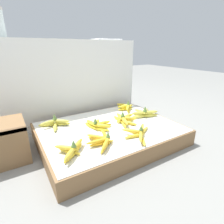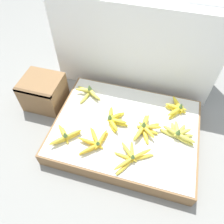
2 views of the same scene
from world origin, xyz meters
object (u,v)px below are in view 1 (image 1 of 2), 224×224
at_px(banana_bunch_back_left, 55,123).
at_px(banana_bunch_back_right, 126,107).
at_px(wooden_crate, 1,143).
at_px(banana_bunch_front_midright, 139,133).
at_px(banana_bunch_middle_midleft, 98,125).
at_px(banana_bunch_front_midleft, 103,140).
at_px(banana_bunch_middle_right, 144,113).
at_px(banana_bunch_front_left, 72,150).
at_px(foam_tray_white, 107,40).
at_px(banana_bunch_middle_midright, 124,119).

distance_m(banana_bunch_back_left, banana_bunch_back_right, 0.70).
distance_m(wooden_crate, banana_bunch_front_midright, 0.91).
bearing_deg(banana_bunch_back_right, banana_bunch_middle_midleft, -151.70).
bearing_deg(banana_bunch_front_midright, wooden_crate, 154.79).
xyz_separation_m(wooden_crate, banana_bunch_front_midright, (0.83, -0.39, 0.02)).
distance_m(banana_bunch_front_midleft, banana_bunch_middle_right, 0.59).
bearing_deg(banana_bunch_front_left, banana_bunch_front_midright, -3.40).
bearing_deg(banana_bunch_back_left, banana_bunch_middle_right, -14.99).
bearing_deg(foam_tray_white, banana_bunch_middle_right, -89.95).
height_order(banana_bunch_middle_midright, banana_bunch_middle_right, banana_bunch_middle_right).
relative_size(banana_bunch_front_midright, foam_tray_white, 0.95).
xyz_separation_m(banana_bunch_front_midright, banana_bunch_middle_right, (0.28, 0.26, 0.01)).
relative_size(banana_bunch_middle_midleft, banana_bunch_middle_midright, 0.88).
relative_size(banana_bunch_front_left, banana_bunch_middle_midleft, 0.83).
relative_size(banana_bunch_front_left, banana_bunch_front_midright, 0.70).
bearing_deg(banana_bunch_front_left, banana_bunch_front_midleft, 3.43).
bearing_deg(foam_tray_white, banana_bunch_front_midleft, -121.56).
relative_size(banana_bunch_middle_midleft, banana_bunch_back_left, 0.97).
xyz_separation_m(wooden_crate, banana_bunch_front_left, (0.35, -0.36, 0.03)).
relative_size(banana_bunch_front_midright, banana_bunch_middle_right, 1.09).
bearing_deg(banana_bunch_front_midleft, banana_bunch_back_left, 114.95).
distance_m(banana_bunch_middle_midleft, banana_bunch_middle_right, 0.46).
xyz_separation_m(banana_bunch_front_midleft, banana_bunch_middle_right, (0.54, 0.22, 0.01)).
bearing_deg(banana_bunch_back_right, banana_bunch_front_left, -147.09).
bearing_deg(banana_bunch_front_midright, banana_bunch_middle_right, 43.53).
bearing_deg(banana_bunch_back_left, foam_tray_white, 31.97).
relative_size(wooden_crate, banana_bunch_back_right, 1.35).
relative_size(banana_bunch_back_left, foam_tray_white, 0.83).
bearing_deg(banana_bunch_back_right, banana_bunch_middle_right, -81.34).
relative_size(banana_bunch_middle_midleft, banana_bunch_middle_right, 0.92).
relative_size(banana_bunch_front_left, banana_bunch_back_right, 0.82).
xyz_separation_m(wooden_crate, foam_tray_white, (1.10, 0.53, 0.66)).
height_order(banana_bunch_middle_midleft, banana_bunch_middle_midright, banana_bunch_middle_midright).
xyz_separation_m(banana_bunch_front_midleft, banana_bunch_middle_midright, (0.31, 0.20, 0.00)).
bearing_deg(wooden_crate, banana_bunch_front_left, -45.54).
bearing_deg(banana_bunch_middle_midright, banana_bunch_front_midright, -100.80).
xyz_separation_m(banana_bunch_front_left, banana_bunch_front_midleft, (0.21, 0.01, -0.00)).
xyz_separation_m(banana_bunch_front_left, banana_bunch_back_left, (0.01, 0.43, -0.00)).
height_order(banana_bunch_front_left, banana_bunch_middle_midleft, banana_bunch_middle_midleft).
bearing_deg(banana_bunch_back_left, banana_bunch_back_right, 2.40).
xyz_separation_m(wooden_crate, banana_bunch_middle_right, (1.10, -0.12, 0.03)).
bearing_deg(foam_tray_white, wooden_crate, -154.24).
height_order(banana_bunch_front_midright, banana_bunch_middle_midright, banana_bunch_middle_midright).
bearing_deg(wooden_crate, banana_bunch_back_right, 5.44).
distance_m(banana_bunch_front_midright, banana_bunch_middle_right, 0.38).
bearing_deg(banana_bunch_front_midleft, foam_tray_white, 58.44).
bearing_deg(banana_bunch_middle_midright, banana_bunch_back_right, 51.59).
bearing_deg(banana_bunch_middle_right, wooden_crate, 173.54).
bearing_deg(banana_bunch_middle_midright, banana_bunch_middle_right, 5.38).
bearing_deg(wooden_crate, banana_bunch_front_midleft, -31.79).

